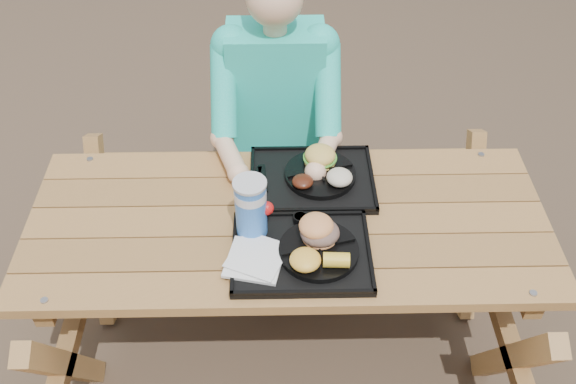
{
  "coord_description": "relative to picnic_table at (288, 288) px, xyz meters",
  "views": [
    {
      "loc": [
        -0.03,
        -1.55,
        2.32
      ],
      "look_at": [
        0.0,
        0.0,
        0.88
      ],
      "focal_mm": 40.0,
      "sensor_mm": 36.0,
      "label": 1
    }
  ],
  "objects": [
    {
      "name": "tray_near",
      "position": [
        0.04,
        -0.17,
        0.39
      ],
      "size": [
        0.45,
        0.35,
        0.02
      ],
      "primitive_type": "cube",
      "color": "black",
      "rests_on": "picnic_table"
    },
    {
      "name": "soda_cup",
      "position": [
        -0.12,
        -0.07,
        0.5
      ],
      "size": [
        0.1,
        0.1,
        0.21
      ],
      "primitive_type": "cylinder",
      "color": "blue",
      "rests_on": "tray_near"
    },
    {
      "name": "mac_cheese",
      "position": [
        0.05,
        -0.24,
        0.44
      ],
      "size": [
        0.1,
        0.1,
        0.05
      ],
      "primitive_type": "ellipsoid",
      "color": "yellow",
      "rests_on": "plate_near"
    },
    {
      "name": "cutlery_far",
      "position": [
        -0.09,
        0.19,
        0.4
      ],
      "size": [
        0.04,
        0.15,
        0.01
      ],
      "primitive_type": "cube",
      "rotation": [
        0.0,
        0.0,
        0.09
      ],
      "color": "black",
      "rests_on": "tray_far"
    },
    {
      "name": "sandwich",
      "position": [
        0.1,
        -0.12,
        0.48
      ],
      "size": [
        0.12,
        0.12,
        0.12
      ],
      "primitive_type": null,
      "color": "#EF9554",
      "rests_on": "plate_near"
    },
    {
      "name": "condiment_mustard",
      "position": [
        0.1,
        -0.05,
        0.41
      ],
      "size": [
        0.05,
        0.05,
        0.03
      ],
      "primitive_type": "cylinder",
      "color": "yellow",
      "rests_on": "tray_near"
    },
    {
      "name": "tray_far",
      "position": [
        0.09,
        0.19,
        0.39
      ],
      "size": [
        0.45,
        0.35,
        0.02
      ],
      "primitive_type": "cube",
      "color": "black",
      "rests_on": "picnic_table"
    },
    {
      "name": "baked_beans",
      "position": [
        0.05,
        0.13,
        0.43
      ],
      "size": [
        0.08,
        0.08,
        0.03
      ],
      "primitive_type": "ellipsoid",
      "color": "#471B0E",
      "rests_on": "plate_far"
    },
    {
      "name": "burger",
      "position": [
        0.12,
        0.25,
        0.47
      ],
      "size": [
        0.12,
        0.12,
        0.1
      ],
      "primitive_type": null,
      "color": "#E7B951",
      "rests_on": "plate_far"
    },
    {
      "name": "plate_near",
      "position": [
        0.1,
        -0.17,
        0.41
      ],
      "size": [
        0.26,
        0.26,
        0.02
      ],
      "primitive_type": "cylinder",
      "color": "black",
      "rests_on": "tray_near"
    },
    {
      "name": "corn_cob",
      "position": [
        0.15,
        -0.24,
        0.44
      ],
      "size": [
        0.09,
        0.09,
        0.05
      ],
      "primitive_type": null,
      "rotation": [
        0.0,
        0.0,
        -0.05
      ],
      "color": "yellow",
      "rests_on": "plate_near"
    },
    {
      "name": "condiment_bbq",
      "position": [
        0.04,
        -0.03,
        0.41
      ],
      "size": [
        0.05,
        0.05,
        0.03
      ],
      "primitive_type": "cylinder",
      "color": "black",
      "rests_on": "tray_near"
    },
    {
      "name": "diner",
      "position": [
        -0.04,
        0.62,
        0.27
      ],
      "size": [
        0.48,
        0.84,
        1.28
      ],
      "primitive_type": null,
      "color": "teal",
      "rests_on": "ground"
    },
    {
      "name": "picnic_table",
      "position": [
        0.0,
        0.0,
        0.0
      ],
      "size": [
        1.8,
        1.49,
        0.75
      ],
      "primitive_type": null,
      "color": "#999999",
      "rests_on": "ground"
    },
    {
      "name": "ground",
      "position": [
        0.0,
        0.0,
        -0.38
      ],
      "size": [
        60.0,
        60.0,
        0.0
      ],
      "primitive_type": "plane",
      "color": "#999999",
      "rests_on": "ground"
    },
    {
      "name": "plate_far",
      "position": [
        0.12,
        0.2,
        0.41
      ],
      "size": [
        0.26,
        0.26,
        0.02
      ],
      "primitive_type": "cylinder",
      "color": "black",
      "rests_on": "tray_far"
    },
    {
      "name": "potato_salad",
      "position": [
        0.19,
        0.14,
        0.44
      ],
      "size": [
        0.09,
        0.09,
        0.05
      ],
      "primitive_type": "ellipsoid",
      "color": "beige",
      "rests_on": "plate_far"
    },
    {
      "name": "napkin_stack",
      "position": [
        -0.11,
        -0.2,
        0.4
      ],
      "size": [
        0.21,
        0.21,
        0.02
      ],
      "primitive_type": "cube",
      "rotation": [
        0.0,
        0.0,
        -0.22
      ],
      "color": "white",
      "rests_on": "tray_near"
    }
  ]
}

